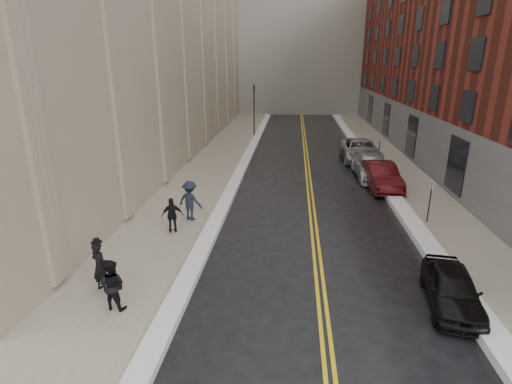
% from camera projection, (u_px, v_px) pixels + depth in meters
% --- Properties ---
extents(ground, '(160.00, 160.00, 0.00)m').
position_uv_depth(ground, '(242.00, 317.00, 12.31)').
color(ground, black).
rests_on(ground, ground).
extents(sidewalk_left, '(4.00, 64.00, 0.15)m').
position_uv_depth(sidewalk_left, '(207.00, 172.00, 27.80)').
color(sidewalk_left, gray).
rests_on(sidewalk_left, ground).
extents(sidewalk_right, '(3.00, 64.00, 0.15)m').
position_uv_depth(sidewalk_right, '(406.00, 177.00, 26.60)').
color(sidewalk_right, gray).
rests_on(sidewalk_right, ground).
extents(lane_stripe_a, '(0.12, 64.00, 0.01)m').
position_uv_depth(lane_stripe_a, '(307.00, 176.00, 27.21)').
color(lane_stripe_a, gold).
rests_on(lane_stripe_a, ground).
extents(lane_stripe_b, '(0.12, 64.00, 0.01)m').
position_uv_depth(lane_stripe_b, '(310.00, 176.00, 27.19)').
color(lane_stripe_b, gold).
rests_on(lane_stripe_b, ground).
extents(snow_ridge_left, '(0.70, 60.80, 0.26)m').
position_uv_depth(snow_ridge_left, '(240.00, 172.00, 27.58)').
color(snow_ridge_left, white).
rests_on(snow_ridge_left, ground).
extents(snow_ridge_right, '(0.85, 60.80, 0.30)m').
position_uv_depth(snow_ridge_right, '(378.00, 176.00, 26.74)').
color(snow_ridge_right, white).
rests_on(snow_ridge_right, ground).
extents(traffic_signal, '(0.18, 0.15, 5.20)m').
position_uv_depth(traffic_signal, '(254.00, 106.00, 39.91)').
color(traffic_signal, black).
rests_on(traffic_signal, ground).
extents(parking_sign_near, '(0.06, 0.35, 2.23)m').
position_uv_depth(parking_sign_near, '(430.00, 198.00, 18.73)').
color(parking_sign_near, black).
rests_on(parking_sign_near, ground).
extents(parking_sign_far, '(0.06, 0.35, 2.23)m').
position_uv_depth(parking_sign_far, '(379.00, 146.00, 30.07)').
color(parking_sign_far, black).
rests_on(parking_sign_far, ground).
extents(car_black, '(1.98, 3.89, 1.27)m').
position_uv_depth(car_black, '(452.00, 288.00, 12.68)').
color(car_black, black).
rests_on(car_black, ground).
extents(car_maroon, '(1.99, 4.91, 1.59)m').
position_uv_depth(car_maroon, '(381.00, 176.00, 24.38)').
color(car_maroon, '#400B0D').
rests_on(car_maroon, ground).
extents(car_silver_near, '(2.36, 5.45, 1.56)m').
position_uv_depth(car_silver_near, '(372.00, 166.00, 26.62)').
color(car_silver_near, '#A4A6AB').
rests_on(car_silver_near, ground).
extents(car_silver_far, '(2.75, 5.93, 1.64)m').
position_uv_depth(car_silver_far, '(360.00, 150.00, 31.07)').
color(car_silver_far, '#A8ACB1').
rests_on(car_silver_far, ground).
extents(pedestrian_main, '(0.76, 0.65, 1.76)m').
position_uv_depth(pedestrian_main, '(100.00, 266.00, 13.21)').
color(pedestrian_main, black).
rests_on(pedestrian_main, sidewalk_left).
extents(pedestrian_a, '(0.87, 0.72, 1.63)m').
position_uv_depth(pedestrian_a, '(112.00, 285.00, 12.26)').
color(pedestrian_a, black).
rests_on(pedestrian_a, sidewalk_left).
extents(pedestrian_b, '(1.42, 1.09, 1.94)m').
position_uv_depth(pedestrian_b, '(190.00, 201.00, 19.11)').
color(pedestrian_b, black).
rests_on(pedestrian_b, sidewalk_left).
extents(pedestrian_c, '(1.02, 0.67, 1.61)m').
position_uv_depth(pedestrian_c, '(172.00, 215.00, 17.77)').
color(pedestrian_c, black).
rests_on(pedestrian_c, sidewalk_left).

